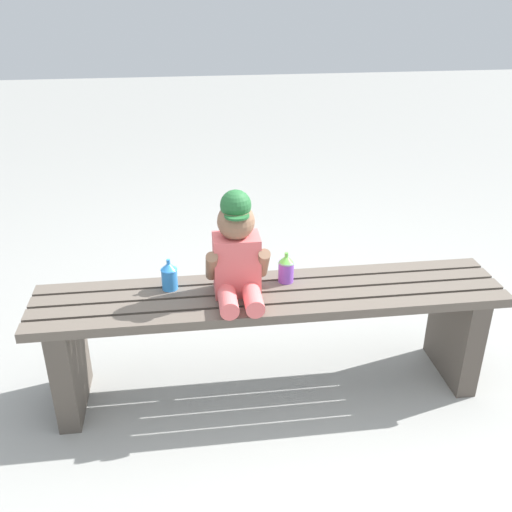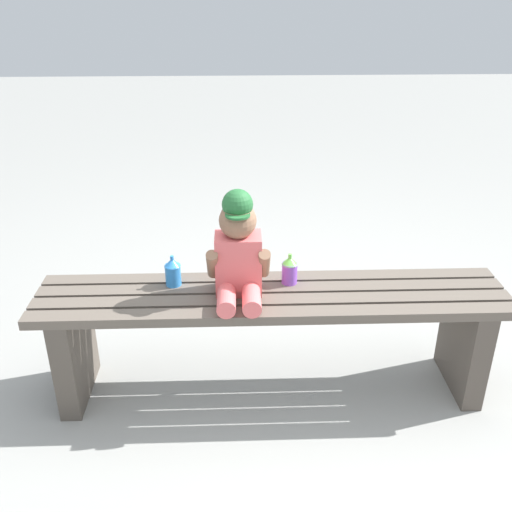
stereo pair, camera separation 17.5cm
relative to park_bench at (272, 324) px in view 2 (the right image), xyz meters
The scene contains 5 objects.
ground_plane 0.31m from the park_bench, 90.00° to the right, with size 16.00×16.00×0.00m, color #999993.
park_bench is the anchor object (origin of this frame).
child_figure 0.34m from the park_bench, behind, with size 0.23×0.27×0.40m.
sippy_cup_left 0.43m from the park_bench, 168.71° to the left, with size 0.06×0.06×0.12m.
sippy_cup_right 0.22m from the park_bench, 46.59° to the left, with size 0.06×0.06×0.12m.
Camera 2 is at (-0.13, -1.88, 1.53)m, focal length 40.30 mm.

